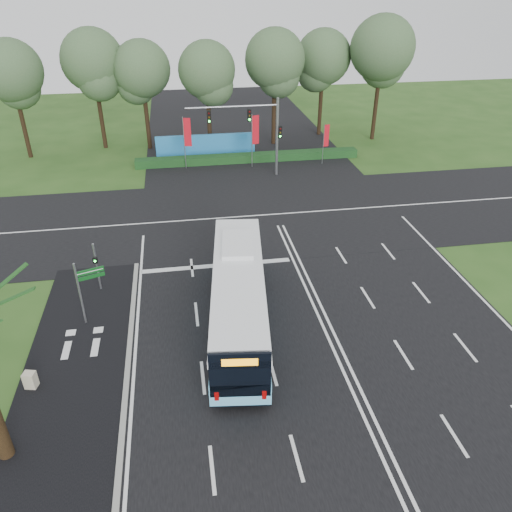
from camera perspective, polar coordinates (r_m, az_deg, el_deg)
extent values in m
plane|color=#284D19|center=(28.79, 6.46, -5.41)|extent=(120.00, 120.00, 0.00)
cube|color=black|center=(28.78, 6.47, -5.38)|extent=(20.00, 120.00, 0.04)
cube|color=black|center=(38.88, 1.90, 4.75)|extent=(120.00, 14.00, 0.05)
cube|color=black|center=(26.16, -19.66, -11.42)|extent=(5.00, 18.00, 0.06)
cube|color=gray|center=(25.74, -14.34, -11.11)|extent=(0.25, 18.00, 0.12)
cube|color=#6ECFFF|center=(26.41, -1.97, -5.88)|extent=(4.13, 12.80, 1.15)
cube|color=black|center=(26.72, -1.95, -6.79)|extent=(4.10, 12.74, 0.31)
cube|color=black|center=(25.81, -2.01, -3.99)|extent=(4.00, 12.60, 1.00)
cube|color=white|center=(25.46, -2.04, -2.82)|extent=(4.13, 12.80, 0.37)
cube|color=white|center=(25.27, -2.05, -2.12)|extent=(4.02, 12.30, 0.37)
cube|color=white|center=(27.37, -2.12, 1.35)|extent=(2.05, 3.32, 0.26)
cube|color=black|center=(20.89, -1.84, -13.45)|extent=(2.54, 0.43, 2.31)
cube|color=orange|center=(20.37, -1.87, -12.02)|extent=(1.46, 0.24, 0.37)
cylinder|color=black|center=(29.70, -4.40, -2.80)|extent=(0.42, 1.12, 1.09)
cylinder|color=black|center=(29.70, 0.35, -2.70)|extent=(0.42, 1.12, 1.09)
cylinder|color=black|center=(23.71, -4.89, -12.71)|extent=(0.42, 1.12, 1.09)
cylinder|color=black|center=(23.71, 1.21, -12.58)|extent=(0.42, 1.12, 1.09)
cylinder|color=gray|center=(30.40, -17.70, -1.24)|extent=(0.12, 0.12, 3.10)
cube|color=black|center=(29.96, -17.90, -0.47)|extent=(0.27, 0.19, 0.35)
sphere|color=#19F233|center=(29.87, -17.93, -0.57)|extent=(0.12, 0.12, 0.12)
cylinder|color=gray|center=(27.59, -19.45, -4.18)|extent=(0.11, 0.11, 3.75)
cube|color=#0D4A16|center=(27.02, -18.44, -1.67)|extent=(1.35, 0.51, 0.28)
cube|color=#0D4A16|center=(27.19, -18.33, -2.26)|extent=(1.35, 0.51, 0.21)
cube|color=white|center=(26.99, -18.45, -1.71)|extent=(1.25, 0.43, 0.04)
cube|color=beige|center=(25.39, -24.37, -12.82)|extent=(0.61, 0.54, 0.87)
cylinder|color=gray|center=(48.18, -8.19, 12.63)|extent=(0.08, 0.08, 4.93)
cube|color=red|center=(47.83, -7.84, 13.83)|extent=(0.65, 0.15, 2.63)
cylinder|color=gray|center=(48.08, -0.46, 12.95)|extent=(0.08, 0.08, 5.03)
cube|color=red|center=(47.92, -0.05, 14.22)|extent=(0.66, 0.21, 2.68)
cylinder|color=gray|center=(49.49, 7.70, 12.53)|extent=(0.06, 0.06, 3.93)
cube|color=red|center=(49.39, 8.06, 13.47)|extent=(0.52, 0.16, 2.10)
cylinder|color=gray|center=(45.82, 2.42, 13.35)|extent=(0.24, 0.24, 7.00)
cylinder|color=gray|center=(44.45, -2.78, 16.69)|extent=(8.00, 0.16, 0.16)
cube|color=black|center=(44.83, -0.77, 15.79)|extent=(0.32, 0.28, 1.05)
cube|color=black|center=(44.47, -5.41, 15.54)|extent=(0.32, 0.28, 1.05)
cube|color=black|center=(45.73, 2.75, 13.96)|extent=(0.32, 0.28, 1.05)
cube|color=#143717|center=(50.18, -0.86, 11.15)|extent=(22.00, 1.20, 0.80)
cube|color=#2278BA|center=(51.94, -5.76, 12.48)|extent=(10.00, 0.30, 2.20)
cylinder|color=black|center=(55.49, -25.19, 14.10)|extent=(0.44, 0.44, 7.93)
sphere|color=#3E5D37|center=(54.66, -26.22, 18.47)|extent=(5.85, 5.85, 5.85)
cylinder|color=black|center=(55.87, -17.42, 15.85)|extent=(0.44, 0.44, 8.38)
sphere|color=#3E5D37|center=(55.03, -18.19, 20.50)|extent=(6.17, 6.17, 6.17)
cylinder|color=black|center=(54.51, -12.43, 15.77)|extent=(0.44, 0.44, 7.65)
sphere|color=#3E5D37|center=(53.68, -12.95, 20.13)|extent=(5.63, 5.63, 5.63)
cylinder|color=black|center=(53.18, -5.41, 15.94)|extent=(0.44, 0.44, 7.62)
sphere|color=#3E5D37|center=(52.33, -5.65, 20.42)|extent=(5.61, 5.61, 5.61)
cylinder|color=black|center=(54.88, 2.07, 16.84)|extent=(0.44, 0.44, 8.27)
sphere|color=#3E5D37|center=(54.03, 2.16, 21.56)|extent=(6.09, 6.09, 6.09)
cylinder|color=black|center=(58.75, 7.41, 17.36)|extent=(0.44, 0.44, 7.99)
sphere|color=#3E5D37|center=(57.97, 7.72, 21.61)|extent=(5.88, 5.88, 5.88)
cylinder|color=black|center=(58.01, 13.62, 17.18)|extent=(0.44, 0.44, 9.05)
sphere|color=#3E5D37|center=(57.18, 14.26, 22.05)|extent=(6.67, 6.67, 6.67)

